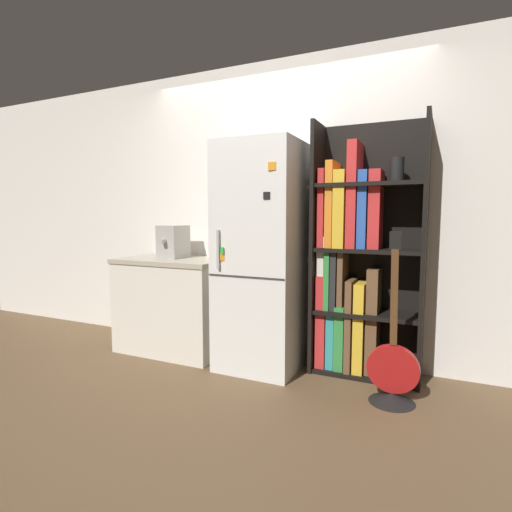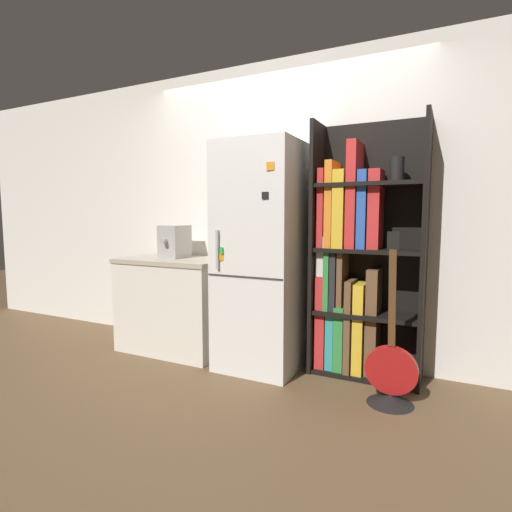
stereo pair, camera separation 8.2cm
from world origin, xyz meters
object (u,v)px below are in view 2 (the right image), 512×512
at_px(espresso_machine, 175,242).
at_px(guitar, 391,380).
at_px(bookshelf, 356,263).
at_px(refrigerator, 263,257).

height_order(espresso_machine, guitar, espresso_machine).
xyz_separation_m(bookshelf, espresso_machine, (-1.65, -0.14, 0.13)).
relative_size(refrigerator, guitar, 1.59).
xyz_separation_m(refrigerator, guitar, (1.07, -0.27, -0.75)).
bearing_deg(espresso_machine, refrigerator, -2.26).
bearing_deg(espresso_machine, guitar, -8.69).
bearing_deg(bookshelf, refrigerator, -166.06).
relative_size(refrigerator, espresso_machine, 5.81).
bearing_deg(guitar, espresso_machine, 171.31).
distance_m(bookshelf, espresso_machine, 1.66).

